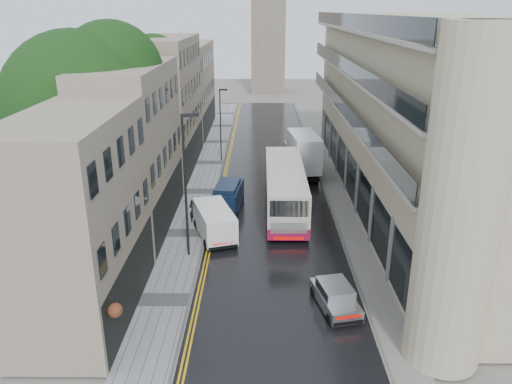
# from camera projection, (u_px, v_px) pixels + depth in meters

# --- Properties ---
(road) EXTENTS (9.00, 85.00, 0.02)m
(road) POSITION_uv_depth(u_px,v_px,m) (271.00, 193.00, 41.73)
(road) COLOR black
(road) RESTS_ON ground
(left_sidewalk) EXTENTS (2.70, 85.00, 0.12)m
(left_sidewalk) POSITION_uv_depth(u_px,v_px,m) (201.00, 192.00, 41.76)
(left_sidewalk) COLOR gray
(left_sidewalk) RESTS_ON ground
(right_sidewalk) EXTENTS (1.80, 85.00, 0.12)m
(right_sidewalk) POSITION_uv_depth(u_px,v_px,m) (335.00, 192.00, 41.67)
(right_sidewalk) COLOR slate
(right_sidewalk) RESTS_ON ground
(old_shop_row) EXTENTS (4.50, 56.00, 12.00)m
(old_shop_row) POSITION_uv_depth(u_px,v_px,m) (159.00, 115.00, 42.08)
(old_shop_row) COLOR gray
(old_shop_row) RESTS_ON ground
(modern_block) EXTENTS (8.00, 40.00, 14.00)m
(modern_block) POSITION_uv_depth(u_px,v_px,m) (407.00, 113.00, 37.83)
(modern_block) COLOR tan
(modern_block) RESTS_ON ground
(tree_near) EXTENTS (10.56, 10.56, 13.89)m
(tree_near) POSITION_uv_depth(u_px,v_px,m) (82.00, 132.00, 32.39)
(tree_near) COLOR black
(tree_near) RESTS_ON ground
(tree_far) EXTENTS (9.24, 9.24, 12.46)m
(tree_far) POSITION_uv_depth(u_px,v_px,m) (135.00, 106.00, 44.84)
(tree_far) COLOR black
(tree_far) RESTS_ON ground
(cream_bus) EXTENTS (2.81, 12.24, 3.34)m
(cream_bus) POSITION_uv_depth(u_px,v_px,m) (269.00, 206.00, 34.38)
(cream_bus) COLOR beige
(cream_bus) RESTS_ON road
(white_lorry) EXTENTS (3.13, 7.73, 3.94)m
(white_lorry) POSITION_uv_depth(u_px,v_px,m) (294.00, 159.00, 44.09)
(white_lorry) COLOR white
(white_lorry) RESTS_ON road
(silver_hatchback) EXTENTS (2.33, 3.90, 1.37)m
(silver_hatchback) POSITION_uv_depth(u_px,v_px,m) (330.00, 312.00, 24.08)
(silver_hatchback) COLOR #AAA9AE
(silver_hatchback) RESTS_ON road
(white_van) EXTENTS (3.38, 5.11, 2.14)m
(white_van) POSITION_uv_depth(u_px,v_px,m) (206.00, 234.00, 31.48)
(white_van) COLOR white
(white_van) RESTS_ON road
(navy_van) EXTENTS (2.29, 4.69, 2.31)m
(navy_van) POSITION_uv_depth(u_px,v_px,m) (213.00, 203.00, 36.28)
(navy_van) COLOR black
(navy_van) RESTS_ON road
(pedestrian) EXTENTS (0.75, 0.64, 1.75)m
(pedestrian) POSITION_uv_depth(u_px,v_px,m) (193.00, 211.00, 35.36)
(pedestrian) COLOR black
(pedestrian) RESTS_ON left_sidewalk
(lamp_post_near) EXTENTS (1.00, 0.55, 8.77)m
(lamp_post_near) POSITION_uv_depth(u_px,v_px,m) (185.00, 188.00, 29.44)
(lamp_post_near) COLOR black
(lamp_post_near) RESTS_ON left_sidewalk
(lamp_post_far) EXTENTS (0.81, 0.25, 7.08)m
(lamp_post_far) POSITION_uv_depth(u_px,v_px,m) (221.00, 125.00, 49.19)
(lamp_post_far) COLOR black
(lamp_post_far) RESTS_ON left_sidewalk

